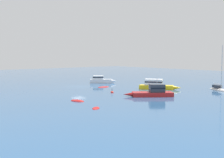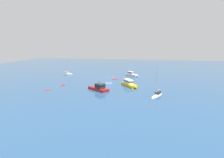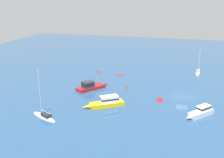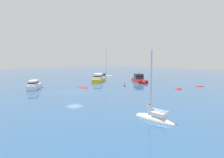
% 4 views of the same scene
% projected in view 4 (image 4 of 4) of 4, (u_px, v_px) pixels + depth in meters
% --- Properties ---
extents(ground_plane, '(160.00, 160.00, 0.00)m').
position_uv_depth(ground_plane, '(74.00, 92.00, 36.94)').
color(ground_plane, '#2D5684').
extents(powerboat, '(5.94, 7.63, 2.03)m').
position_uv_depth(powerboat, '(99.00, 78.00, 53.22)').
color(powerboat, yellow).
rests_on(powerboat, ground).
extents(cabin_cruiser, '(7.58, 6.13, 3.17)m').
position_uv_depth(cabin_cruiser, '(139.00, 79.00, 52.07)').
color(cabin_cruiser, '#B21E1E').
rests_on(cabin_cruiser, ground).
extents(yacht, '(3.93, 6.19, 9.09)m').
position_uv_depth(yacht, '(104.00, 76.00, 65.23)').
color(yacht, silver).
rests_on(yacht, ground).
extents(skiff, '(1.77, 2.65, 0.46)m').
position_uv_depth(skiff, '(179.00, 89.00, 40.69)').
color(skiff, '#B21E1E').
rests_on(skiff, ground).
extents(powerboat_1, '(5.72, 5.13, 1.80)m').
position_uv_depth(powerboat_1, '(35.00, 85.00, 40.74)').
color(powerboat_1, white).
rests_on(powerboat_1, ground).
extents(skiff_1, '(2.07, 2.01, 0.33)m').
position_uv_depth(skiff_1, '(200.00, 86.00, 44.25)').
color(skiff_1, '#B21E1E').
rests_on(skiff_1, ground).
extents(dinghy, '(2.82, 1.38, 0.37)m').
position_uv_depth(dinghy, '(83.00, 88.00, 42.44)').
color(dinghy, '#B21E1E').
rests_on(dinghy, ground).
extents(yacht_1, '(5.00, 1.58, 7.65)m').
position_uv_depth(yacht_1, '(154.00, 118.00, 21.05)').
color(yacht_1, silver).
rests_on(yacht_1, ground).
extents(channel_buoy, '(0.60, 0.60, 1.07)m').
position_uv_depth(channel_buoy, '(124.00, 86.00, 44.97)').
color(channel_buoy, red).
rests_on(channel_buoy, ground).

